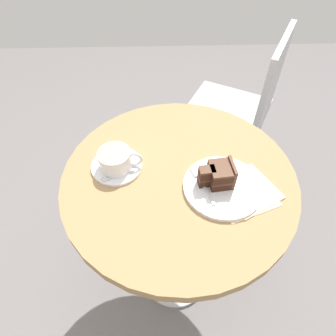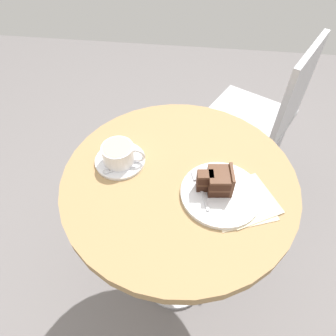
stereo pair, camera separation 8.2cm
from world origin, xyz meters
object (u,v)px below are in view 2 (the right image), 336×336
coffee_cup (119,154)px  cake_plate (221,193)px  cake_slice (218,181)px  napkin (243,201)px  saucer (120,160)px  cafe_chair (266,113)px  fork (199,185)px  teaspoon (115,170)px

coffee_cup → cake_plate: bearing=-15.6°
cake_slice → napkin: (0.07, -0.03, -0.04)m
saucer → cafe_chair: (0.53, 0.57, -0.22)m
coffee_cup → fork: (0.24, -0.07, -0.02)m
cake_plate → fork: 0.06m
saucer → coffee_cup: coffee_cup is taller
coffee_cup → cake_plate: size_ratio=0.58×
cake_slice → fork: bearing=176.8°
coffee_cup → fork: bearing=-15.8°
cake_plate → napkin: 0.06m
teaspoon → cafe_chair: (0.54, 0.61, -0.23)m
cake_plate → cafe_chair: cafe_chair is taller
cake_plate → napkin: cake_plate is taller
teaspoon → cake_slice: (0.29, -0.03, 0.03)m
cafe_chair → fork: bearing=3.2°
coffee_cup → cake_slice: (0.28, -0.07, 0.00)m
cafe_chair → teaspoon: bearing=-13.3°
coffee_cup → cafe_chair: 0.82m
cake_slice → cafe_chair: size_ratio=0.11×
cake_slice → cafe_chair: 0.74m
teaspoon → fork: bearing=151.4°
teaspoon → cafe_chair: size_ratio=0.10×
teaspoon → napkin: 0.37m
saucer → coffee_cup: bearing=-70.7°
coffee_cup → cafe_chair: size_ratio=0.15×
cake_plate → cake_slice: size_ratio=2.22×
teaspoon → coffee_cup: bearing=-121.0°
cake_slice → fork: 0.05m
saucer → cafe_chair: cafe_chair is taller
coffee_cup → napkin: size_ratio=0.59×
saucer → napkin: bearing=-15.8°
cake_slice → napkin: 0.09m
cake_plate → cake_slice: bearing=134.6°
cake_plate → cake_slice: (-0.01, 0.01, 0.04)m
cake_plate → fork: bearing=165.5°
fork → napkin: bearing=-122.3°
cake_plate → cafe_chair: 0.73m
cake_plate → fork: (-0.06, 0.02, 0.01)m
cake_plate → coffee_cup: bearing=164.4°
saucer → cake_plate: 0.31m
fork → cafe_chair: size_ratio=0.16×
cake_plate → napkin: (0.06, -0.01, -0.00)m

